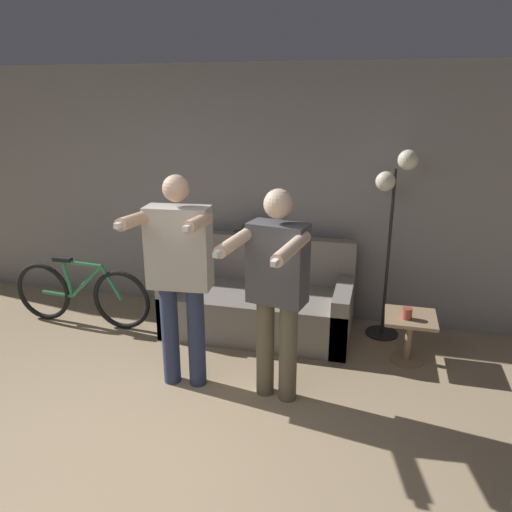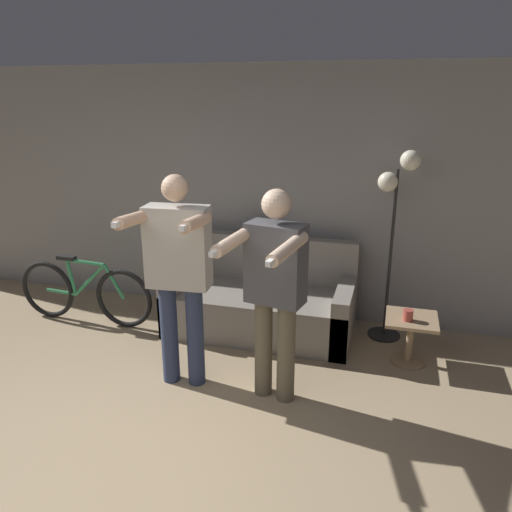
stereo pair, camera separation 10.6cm
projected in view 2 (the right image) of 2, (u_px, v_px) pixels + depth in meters
ground_plane at (73, 507)px, 2.91m from camera, size 16.00×16.00×0.00m
wall_back at (234, 193)px, 5.31m from camera, size 10.00×0.05×2.60m
couch at (261, 304)px, 5.03m from camera, size 1.83×0.86×0.91m
person_left at (178, 267)px, 3.87m from camera, size 0.60×0.71×1.74m
person_right at (274, 284)px, 3.68m from camera, size 0.59×0.74×1.67m
cat at (258, 228)px, 5.13m from camera, size 0.41×0.14×0.17m
floor_lamp at (396, 203)px, 4.57m from camera, size 0.36×0.32×1.83m
side_table at (411, 330)px, 4.40m from camera, size 0.44×0.44×0.43m
cup at (408, 315)px, 4.30m from camera, size 0.09×0.09×0.10m
bicycle at (85, 292)px, 5.19m from camera, size 1.54×0.07×0.72m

